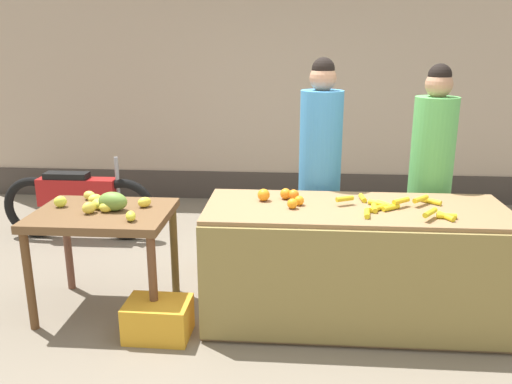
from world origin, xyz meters
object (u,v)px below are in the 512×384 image
Objects in this scene: parked_motorcycle at (78,201)px; produce_sack at (220,247)px; vendor_woman_blue_shirt at (320,174)px; vendor_woman_green_shirt at (430,178)px; produce_crate at (158,319)px.

parked_motorcycle reaches higher than produce_sack.
vendor_woman_blue_shirt is 1.02× the size of vendor_woman_green_shirt.
parked_motorcycle reaches higher than produce_crate.
vendor_woman_green_shirt is 4.13× the size of produce_crate.
produce_sack is (-0.86, 0.13, -0.72)m from vendor_woman_blue_shirt.
vendor_woman_blue_shirt is 1.70m from produce_crate.
produce_crate is at bearing -54.40° from parked_motorcycle.
parked_motorcycle is 1.70m from produce_sack.
produce_sack is at bearing 76.54° from produce_crate.
vendor_woman_green_shirt is 2.39m from produce_crate.
produce_crate is (-1.12, -0.99, -0.81)m from vendor_woman_blue_shirt.
vendor_woman_blue_shirt is 1.13m from produce_sack.
produce_crate is at bearing -153.35° from vendor_woman_green_shirt.
vendor_woman_blue_shirt reaches higher than produce_crate.
parked_motorcycle is 3.60× the size of produce_sack.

